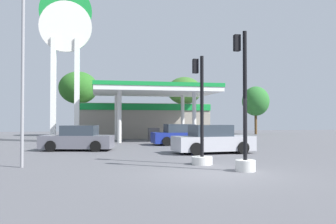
% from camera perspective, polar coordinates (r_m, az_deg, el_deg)
% --- Properties ---
extents(ground_plane, '(90.00, 90.00, 0.00)m').
position_cam_1_polar(ground_plane, '(11.90, 7.71, -9.81)').
color(ground_plane, '#56565B').
rests_on(ground_plane, ground).
extents(gas_station, '(12.46, 12.95, 4.61)m').
position_cam_1_polar(gas_station, '(35.03, -3.80, -0.76)').
color(gas_station, gray).
rests_on(gas_station, ground).
extents(station_pole_sign, '(4.20, 0.56, 12.75)m').
position_cam_1_polar(station_pole_sign, '(30.49, -16.20, 10.87)').
color(station_pole_sign, white).
rests_on(station_pole_sign, ground).
extents(car_0, '(4.32, 2.54, 1.45)m').
position_cam_1_polar(car_0, '(21.11, -14.37, -4.26)').
color(car_0, black).
rests_on(car_0, ground).
extents(car_1, '(4.17, 2.01, 1.47)m').
position_cam_1_polar(car_1, '(25.09, 2.08, -3.80)').
color(car_1, black).
rests_on(car_1, ground).
extents(car_2, '(4.34, 2.20, 1.51)m').
position_cam_1_polar(car_2, '(18.97, 7.21, -4.55)').
color(car_2, black).
rests_on(car_2, ground).
extents(traffic_signal_0, '(0.82, 0.82, 4.31)m').
position_cam_1_polar(traffic_signal_0, '(14.12, 5.39, -4.08)').
color(traffic_signal_0, silver).
rests_on(traffic_signal_0, ground).
extents(traffic_signal_1, '(0.69, 0.70, 4.85)m').
position_cam_1_polar(traffic_signal_1, '(12.49, 12.19, -3.11)').
color(traffic_signal_1, silver).
rests_on(traffic_signal_1, ground).
extents(tree_1, '(4.19, 4.19, 7.04)m').
position_cam_1_polar(tree_1, '(39.86, -14.27, 3.77)').
color(tree_1, brown).
rests_on(tree_1, ground).
extents(tree_2, '(4.02, 4.02, 6.83)m').
position_cam_1_polar(tree_2, '(41.85, 2.65, 3.43)').
color(tree_2, brown).
rests_on(tree_2, ground).
extents(tree_3, '(3.30, 3.30, 5.87)m').
position_cam_1_polar(tree_3, '(44.67, 13.96, 1.69)').
color(tree_3, brown).
rests_on(tree_3, ground).
extents(corner_streetlamp, '(0.24, 1.48, 6.86)m').
position_cam_1_polar(corner_streetlamp, '(14.23, -22.53, 8.36)').
color(corner_streetlamp, gray).
rests_on(corner_streetlamp, ground).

